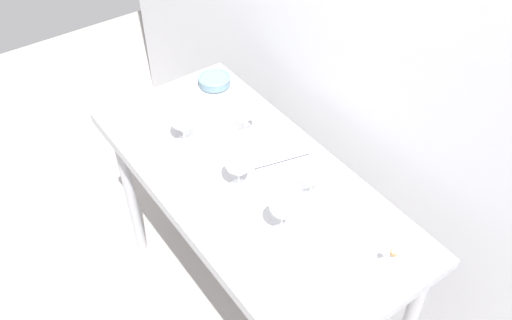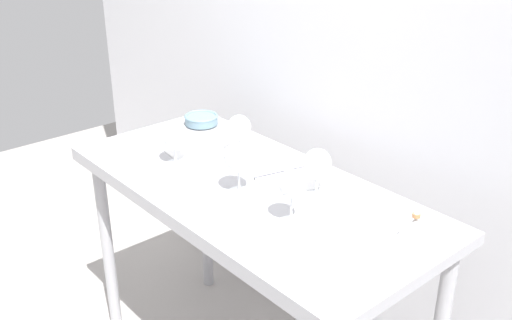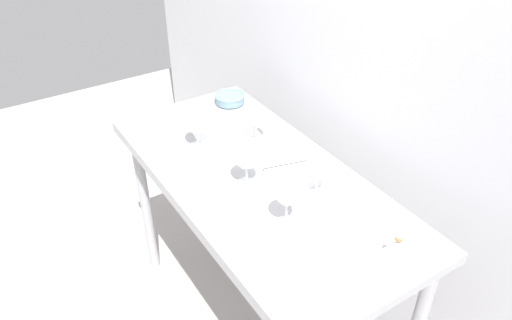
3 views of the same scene
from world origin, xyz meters
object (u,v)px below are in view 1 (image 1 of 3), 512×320
Objects in this scene: wine_glass_far_left at (245,111)px; wine_glass_far_right at (312,173)px; tasting_sheet_lower at (213,123)px; tasting_sheet_upper at (333,236)px; wine_glass_near_center at (238,162)px; wine_glass_near_left at (182,119)px; tasting_bowl at (214,80)px; wine_glass_near_right at (282,207)px; open_notebook at (282,162)px; decanter_funnel at (391,263)px.

wine_glass_far_right is at bearing -1.36° from wine_glass_far_left.
tasting_sheet_upper is at bearing 8.43° from tasting_sheet_lower.
wine_glass_far_right is 1.02× the size of wine_glass_far_left.
wine_glass_near_center is 0.66× the size of tasting_sheet_lower.
tasting_sheet_lower is (-0.03, 0.15, -0.11)m from wine_glass_near_left.
tasting_bowl is at bearing 173.45° from wine_glass_far_right.
tasting_sheet_lower is at bearing -173.19° from wine_glass_far_right.
wine_glass_near_left reaches higher than wine_glass_far_left.
wine_glass_near_right reaches higher than wine_glass_near_left.
decanter_funnel is at bearing 10.82° from open_notebook.
tasting_sheet_upper is at bearing -8.66° from tasting_bowl.
wine_glass_near_right is at bearing -151.07° from decanter_funnel.
tasting_sheet_upper is at bearing -167.34° from decanter_funnel.
wine_glass_near_center is 0.41m from tasting_sheet_upper.
wine_glass_near_center reaches higher than tasting_bowl.
wine_glass_near_left reaches higher than tasting_sheet_upper.
wine_glass_near_center reaches higher than tasting_sheet_upper.
tasting_sheet_upper is at bearing -6.37° from wine_glass_far_left.
wine_glass_near_right is (0.49, -0.20, 0.01)m from wine_glass_far_left.
wine_glass_far_right is 0.45× the size of open_notebook.
decanter_funnel is (0.32, 0.18, -0.08)m from wine_glass_near_right.
wine_glass_near_right is 0.89m from tasting_bowl.
decanter_funnel reaches higher than tasting_sheet_upper.
wine_glass_near_left is at bearing -129.89° from open_notebook.
tasting_sheet_lower is 1.99× the size of decanter_funnel.
tasting_sheet_upper is (0.60, -0.07, -0.11)m from wine_glass_far_left.
tasting_sheet_upper is 0.73m from tasting_sheet_lower.
wine_glass_near_center reaches higher than wine_glass_near_left.
tasting_sheet_lower is 0.94m from decanter_funnel.
wine_glass_near_right is (0.59, 0.03, 0.01)m from wine_glass_near_left.
wine_glass_near_left is 0.62× the size of tasting_sheet_lower.
wine_glass_far_right is 0.56m from wine_glass_near_left.
wine_glass_near_center is (0.23, -0.19, 0.01)m from wine_glass_far_left.
wine_glass_near_center is 0.33m from wine_glass_near_left.
wine_glass_near_right reaches higher than tasting_sheet_upper.
open_notebook is 2.75× the size of decanter_funnel.
open_notebook is (0.32, 0.24, -0.11)m from wine_glass_near_left.
wine_glass_far_right is 0.22m from tasting_sheet_upper.
wine_glass_near_left is 0.94× the size of wine_glass_near_right.
tasting_sheet_upper is (0.70, 0.16, -0.11)m from wine_glass_near_left.
wine_glass_far_left is 0.61× the size of tasting_sheet_lower.
tasting_bowl is (-0.58, 0.27, -0.10)m from wine_glass_near_center.
open_notebook is 1.82× the size of tasting_sheet_upper.
decanter_funnel is (0.58, -0.03, 0.04)m from open_notebook.
open_notebook is (-0.01, 0.20, -0.12)m from wine_glass_near_center.
wine_glass_far_right is 0.56m from tasting_sheet_lower.
wine_glass_near_left is 1.14× the size of tasting_bowl.
decanter_funnel is (0.91, 0.20, -0.07)m from wine_glass_near_left.
wine_glass_near_right is 0.66× the size of tasting_sheet_lower.
wine_glass_far_left is 0.25m from wine_glass_near_left.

